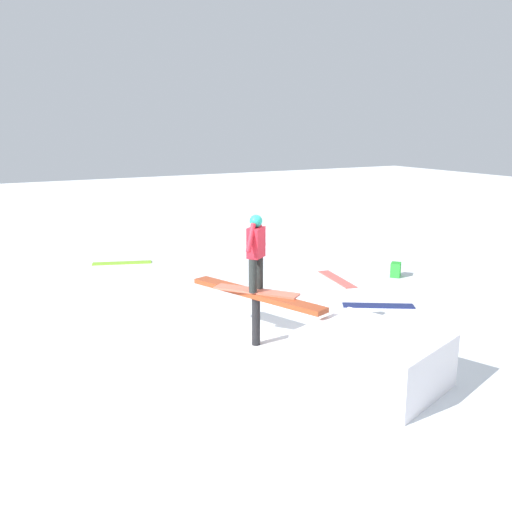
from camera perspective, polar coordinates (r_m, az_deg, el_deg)
ground_plane at (r=9.56m, az=0.00°, el=-8.83°), size 60.00×60.00×0.00m
rail_feature at (r=9.30m, az=0.00°, el=-4.42°), size 2.63×1.15×0.91m
snow_kicker_ramp at (r=8.22m, az=11.60°, el=-10.05°), size 2.19×2.01×0.76m
main_rider_on_rail at (r=9.10m, az=0.00°, el=0.05°), size 1.31×1.09×1.27m
loose_snowboard_navy at (r=11.72m, az=12.12°, el=-4.87°), size 0.98×1.34×0.02m
loose_snowboard_lime at (r=15.32m, az=-13.25°, el=-0.67°), size 0.77×1.52×0.02m
loose_snowboard_coral at (r=13.51m, az=8.06°, el=-2.30°), size 1.57×0.57×0.02m
backpack_on_snow at (r=13.99m, az=13.79°, el=-1.34°), size 0.36×0.37×0.34m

